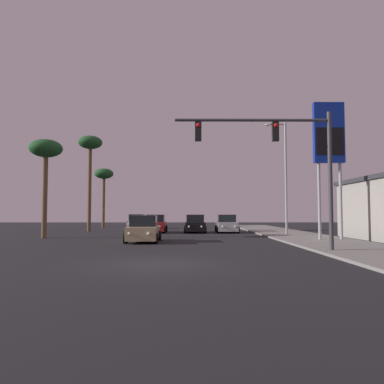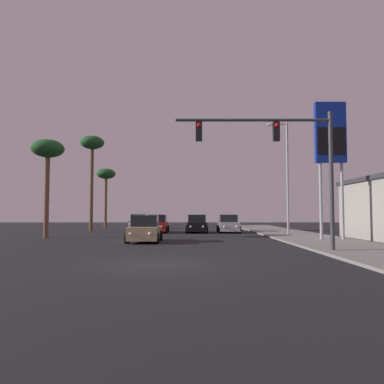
{
  "view_description": "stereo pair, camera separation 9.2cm",
  "coord_description": "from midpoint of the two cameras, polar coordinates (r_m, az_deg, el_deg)",
  "views": [
    {
      "loc": [
        1.15,
        -13.52,
        1.83
      ],
      "look_at": [
        1.36,
        15.85,
        3.48
      ],
      "focal_mm": 35.0,
      "sensor_mm": 36.0,
      "label": 1
    },
    {
      "loc": [
        1.24,
        -13.52,
        1.83
      ],
      "look_at": [
        1.36,
        15.85,
        3.48
      ],
      "focal_mm": 35.0,
      "sensor_mm": 36.0,
      "label": 2
    }
  ],
  "objects": [
    {
      "name": "car_red",
      "position": [
        35.3,
        -5.62,
        -4.94
      ],
      "size": [
        2.04,
        4.32,
        1.68
      ],
      "rotation": [
        0.0,
        0.0,
        3.15
      ],
      "color": "maroon",
      "rests_on": "ground"
    },
    {
      "name": "car_silver",
      "position": [
        35.44,
        5.22,
        -4.94
      ],
      "size": [
        2.04,
        4.33,
        1.68
      ],
      "rotation": [
        0.0,
        0.0,
        3.12
      ],
      "color": "#B7B7BC",
      "rests_on": "ground"
    },
    {
      "name": "sidewalk_right",
      "position": [
        25.01,
        19.13,
        -7.1
      ],
      "size": [
        5.0,
        60.0,
        0.12
      ],
      "color": "gray",
      "rests_on": "ground"
    },
    {
      "name": "car_black",
      "position": [
        35.2,
        0.38,
        -4.96
      ],
      "size": [
        2.04,
        4.32,
        1.68
      ],
      "rotation": [
        0.0,
        0.0,
        3.15
      ],
      "color": "black",
      "rests_on": "ground"
    },
    {
      "name": "palm_tree_far",
      "position": [
        48.99,
        -13.33,
        2.32
      ],
      "size": [
        2.4,
        2.4,
        7.51
      ],
      "color": "brown",
      "rests_on": "ground"
    },
    {
      "name": "traffic_light_mast",
      "position": [
        18.23,
        13.85,
        6.04
      ],
      "size": [
        7.41,
        0.36,
        6.5
      ],
      "color": "#38383D",
      "rests_on": "sidewalk_right"
    },
    {
      "name": "ground_plane",
      "position": [
        13.7,
        -5.52,
        -10.88
      ],
      "size": [
        120.0,
        120.0,
        0.0
      ],
      "primitive_type": "plane",
      "color": "black"
    },
    {
      "name": "street_lamp",
      "position": [
        30.78,
        13.79,
        3.0
      ],
      "size": [
        1.74,
        0.24,
        9.0
      ],
      "color": "#99999E",
      "rests_on": "sidewalk_right"
    },
    {
      "name": "car_white",
      "position": [
        43.91,
        -8.48,
        -4.58
      ],
      "size": [
        2.04,
        4.32,
        1.68
      ],
      "rotation": [
        0.0,
        0.0,
        3.15
      ],
      "color": "silver",
      "rests_on": "ground"
    },
    {
      "name": "palm_tree_near",
      "position": [
        29.86,
        -21.47,
        5.58
      ],
      "size": [
        2.4,
        2.4,
        7.28
      ],
      "color": "brown",
      "rests_on": "ground"
    },
    {
      "name": "palm_tree_mid",
      "position": [
        39.4,
        -15.32,
        6.46
      ],
      "size": [
        2.4,
        2.4,
        9.63
      ],
      "color": "brown",
      "rests_on": "ground"
    },
    {
      "name": "car_tan",
      "position": [
        24.08,
        -7.5,
        -5.74
      ],
      "size": [
        2.04,
        4.34,
        1.68
      ],
      "rotation": [
        0.0,
        0.0,
        3.17
      ],
      "color": "tan",
      "rests_on": "ground"
    },
    {
      "name": "gas_station_sign",
      "position": [
        26.4,
        20.03,
        7.43
      ],
      "size": [
        2.0,
        0.42,
        9.0
      ],
      "color": "#99999E",
      "rests_on": "sidewalk_right"
    }
  ]
}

